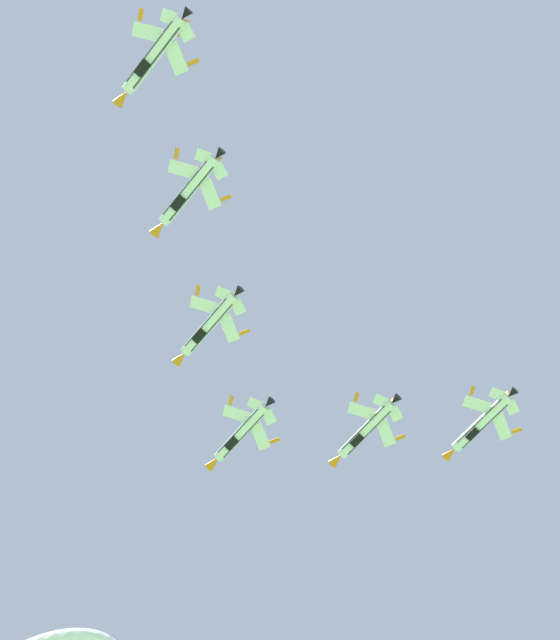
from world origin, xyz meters
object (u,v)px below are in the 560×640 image
object	(u,v)px
fighter_jet_right_wing	(365,430)
fighter_jet_left_outer	(188,192)
fighter_jet_left_wing	(208,326)
fighter_jet_trail_slot	(153,57)
fighter_jet_right_outer	(480,424)
fighter_jet_lead	(240,434)

from	to	relation	value
fighter_jet_right_wing	fighter_jet_left_outer	xyz separation A→B (m)	(6.68, -46.86, -1.44)
fighter_jet_left_wing	fighter_jet_trail_slot	bearing A→B (deg)	-138.49
fighter_jet_right_wing	fighter_jet_right_outer	distance (m)	18.32
fighter_jet_left_wing	fighter_jet_left_outer	size ratio (longest dim) A/B	1.00
fighter_jet_left_wing	fighter_jet_trail_slot	xyz separation A→B (m)	(22.31, -33.36, -2.74)
fighter_jet_lead	fighter_jet_right_outer	xyz separation A→B (m)	(29.19, 24.64, 0.47)
fighter_jet_right_wing	fighter_jet_trail_slot	bearing A→B (deg)	-157.63
fighter_jet_lead	fighter_jet_trail_slot	world-z (taller)	fighter_jet_lead
fighter_jet_left_wing	fighter_jet_right_outer	world-z (taller)	fighter_jet_right_outer
fighter_jet_right_outer	fighter_jet_lead	bearing A→B (deg)	137.90
fighter_jet_left_outer	fighter_jet_right_outer	world-z (taller)	fighter_jet_right_outer
fighter_jet_lead	fighter_jet_left_outer	world-z (taller)	fighter_jet_lead
fighter_jet_left_outer	fighter_jet_right_outer	xyz separation A→B (m)	(7.56, 58.39, 1.57)
fighter_jet_lead	fighter_jet_left_outer	distance (m)	40.10
fighter_jet_left_wing	fighter_jet_trail_slot	size ratio (longest dim) A/B	1.00
fighter_jet_left_wing	fighter_jet_right_outer	xyz separation A→B (m)	(20.03, 41.44, 0.54)
fighter_jet_lead	fighter_jet_right_wing	world-z (taller)	fighter_jet_right_wing
fighter_jet_left_wing	fighter_jet_right_wing	distance (m)	30.47
fighter_jet_right_outer	fighter_jet_trail_slot	distance (m)	74.90
fighter_jet_trail_slot	fighter_jet_left_wing	bearing A→B (deg)	41.51
fighter_jet_left_outer	fighter_jet_trail_slot	size ratio (longest dim) A/B	1.00
fighter_jet_right_wing	fighter_jet_trail_slot	distance (m)	65.47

